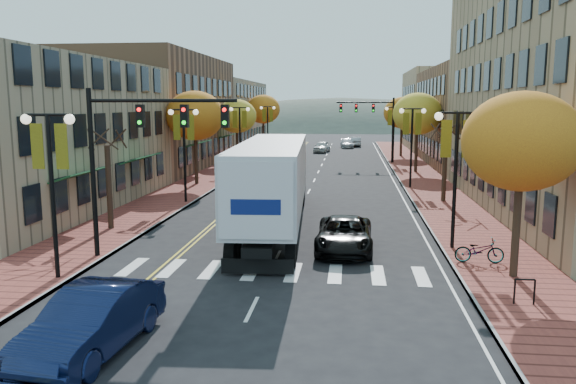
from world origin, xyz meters
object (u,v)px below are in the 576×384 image
(navy_sedan, at_px, (93,321))
(bicycle, at_px, (479,250))
(semi_truck, at_px, (275,177))
(black_suv, at_px, (344,234))

(navy_sedan, relative_size, bicycle, 2.68)
(semi_truck, height_order, navy_sedan, semi_truck)
(semi_truck, relative_size, black_suv, 3.52)
(black_suv, bearing_deg, semi_truck, 131.00)
(semi_truck, bearing_deg, black_suv, -53.02)
(navy_sedan, height_order, black_suv, navy_sedan)
(semi_truck, distance_m, bicycle, 11.08)
(navy_sedan, distance_m, bicycle, 14.81)
(navy_sedan, xyz_separation_m, black_suv, (6.33, 10.95, -0.12))
(semi_truck, bearing_deg, bicycle, -37.73)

